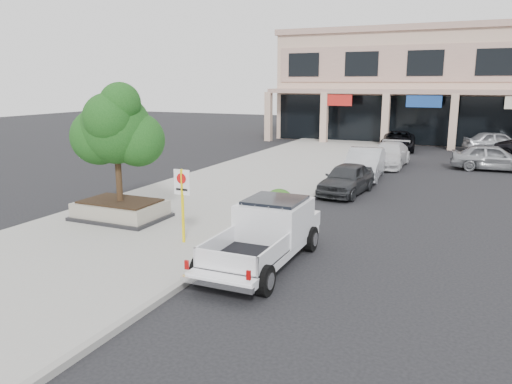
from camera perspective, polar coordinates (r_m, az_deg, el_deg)
ground at (r=14.94m, az=3.54°, el=-7.20°), size 120.00×120.00×0.00m
sidewalk at (r=22.38m, az=-4.19°, el=-0.34°), size 8.00×52.00×0.15m
curb at (r=20.84m, az=5.41°, el=-1.33°), size 0.20×52.00×0.15m
planter at (r=18.81m, az=-15.20°, el=-1.97°), size 3.20×2.20×0.68m
planter_tree at (r=18.36m, az=-15.09°, el=7.01°), size 2.90×2.55×4.00m
no_parking_sign at (r=15.35m, az=-8.42°, el=-0.42°), size 0.55×0.09×2.30m
hedge at (r=18.89m, az=2.67°, el=-1.04°), size 1.10×0.99×0.93m
pickup_truck at (r=13.83m, az=0.62°, el=-5.04°), size 2.05×5.47×1.72m
curb_car_a at (r=23.11m, az=10.31°, el=1.49°), size 2.04×4.29×1.42m
curb_car_b at (r=27.01m, az=12.33°, el=3.18°), size 2.07×4.98×1.60m
curb_car_c at (r=31.32m, az=14.94°, el=4.14°), size 2.12×5.01×1.44m
curb_car_d at (r=39.14m, az=15.96°, el=5.66°), size 2.93×5.39×1.43m
lot_car_a at (r=31.95m, az=25.39°, el=3.60°), size 4.62×2.11×1.53m
lot_car_e at (r=40.41m, az=25.82°, el=5.18°), size 4.90×3.28×1.55m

